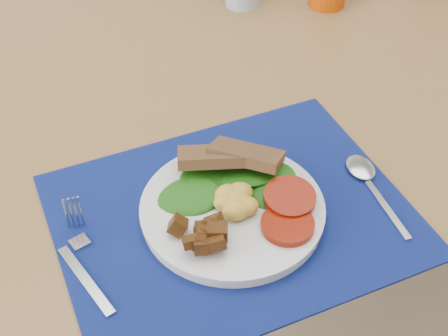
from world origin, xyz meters
name	(u,v)px	position (x,y,z in m)	size (l,w,h in m)	color
table	(306,99)	(0.00, 0.20, 0.67)	(1.40, 0.90, 0.75)	brown
placemat	(232,215)	(-0.24, -0.12, 0.75)	(0.47, 0.37, 0.00)	black
breakfast_plate	(230,208)	(-0.25, -0.12, 0.77)	(0.25, 0.25, 0.06)	silver
fork	(82,256)	(-0.45, -0.14, 0.76)	(0.06, 0.18, 0.00)	#B2B5BA
spoon	(369,181)	(-0.04, -0.12, 0.76)	(0.04, 0.17, 0.00)	#B2B5BA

